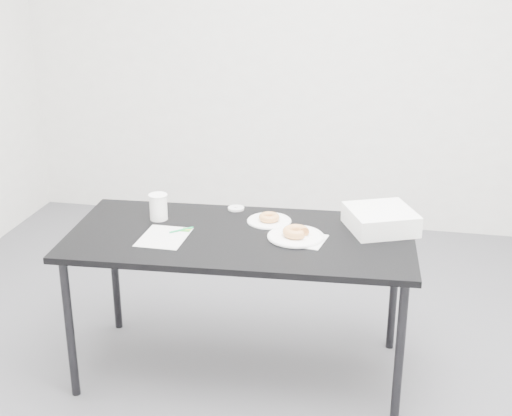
% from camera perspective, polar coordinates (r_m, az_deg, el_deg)
% --- Properties ---
extents(floor, '(4.00, 4.00, 0.00)m').
position_cam_1_polar(floor, '(3.49, -1.11, -13.06)').
color(floor, '#4D4D52').
rests_on(floor, ground).
extents(wall_back, '(4.00, 0.02, 2.70)m').
position_cam_1_polar(wall_back, '(4.90, 4.03, 13.79)').
color(wall_back, white).
rests_on(wall_back, floor).
extents(table, '(1.58, 0.81, 0.70)m').
position_cam_1_polar(table, '(3.20, -1.26, -3.03)').
color(table, black).
rests_on(table, floor).
extents(scorecard, '(0.20, 0.25, 0.00)m').
position_cam_1_polar(scorecard, '(3.18, -7.38, -2.32)').
color(scorecard, white).
rests_on(scorecard, table).
extents(logo_patch, '(0.04, 0.04, 0.00)m').
position_cam_1_polar(logo_patch, '(3.24, -5.60, -1.75)').
color(logo_patch, green).
rests_on(logo_patch, scorecard).
extents(pen, '(0.09, 0.08, 0.01)m').
position_cam_1_polar(pen, '(3.24, -5.99, -1.75)').
color(pen, '#0D984D').
rests_on(pen, scorecard).
extents(napkin, '(0.20, 0.20, 0.00)m').
position_cam_1_polar(napkin, '(3.13, 3.89, -2.55)').
color(napkin, white).
rests_on(napkin, table).
extents(plate_near, '(0.25, 0.25, 0.01)m').
position_cam_1_polar(plate_near, '(3.15, 3.20, -2.29)').
color(plate_near, white).
rests_on(plate_near, napkin).
extents(donut_near, '(0.15, 0.15, 0.04)m').
position_cam_1_polar(donut_near, '(3.14, 3.21, -1.91)').
color(donut_near, '#D78C44').
rests_on(donut_near, plate_near).
extents(plate_far, '(0.21, 0.21, 0.01)m').
position_cam_1_polar(plate_far, '(3.33, 1.06, -1.05)').
color(plate_far, white).
rests_on(plate_far, table).
extents(donut_far, '(0.12, 0.12, 0.03)m').
position_cam_1_polar(donut_far, '(3.32, 1.06, -0.74)').
color(donut_far, '#D78C44').
rests_on(donut_far, plate_far).
extents(coffee_cup, '(0.08, 0.08, 0.12)m').
position_cam_1_polar(coffee_cup, '(3.37, -7.82, 0.10)').
color(coffee_cup, white).
rests_on(coffee_cup, table).
extents(cup_lid, '(0.08, 0.08, 0.01)m').
position_cam_1_polar(cup_lid, '(3.48, -1.61, -0.03)').
color(cup_lid, silver).
rests_on(cup_lid, table).
extents(bakery_box, '(0.37, 0.37, 0.09)m').
position_cam_1_polar(bakery_box, '(3.28, 9.93, -0.90)').
color(bakery_box, white).
rests_on(bakery_box, table).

